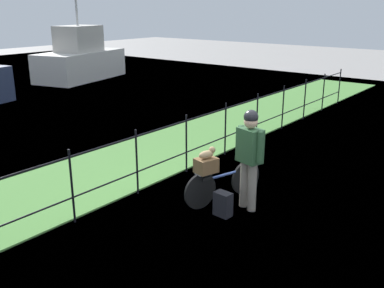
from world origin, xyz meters
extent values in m
plane|color=#9E9993|center=(0.00, 0.00, 0.00)|extent=(60.00, 60.00, 0.00)
cube|color=#569342|center=(0.00, 3.09, 0.01)|extent=(27.00, 2.40, 0.03)
cylinder|color=black|center=(-2.08, 1.82, 0.60)|extent=(0.04, 0.04, 1.20)
cylinder|color=black|center=(-0.69, 1.82, 0.60)|extent=(0.04, 0.04, 1.20)
cylinder|color=black|center=(0.69, 1.82, 0.60)|extent=(0.04, 0.04, 1.20)
cylinder|color=black|center=(2.08, 1.82, 0.60)|extent=(0.04, 0.04, 1.20)
cylinder|color=black|center=(3.46, 1.82, 0.60)|extent=(0.04, 0.04, 1.20)
cylinder|color=black|center=(4.85, 1.82, 0.60)|extent=(0.04, 0.04, 1.20)
cylinder|color=black|center=(6.23, 1.82, 0.60)|extent=(0.04, 0.04, 1.20)
cylinder|color=black|center=(7.62, 1.82, 0.60)|extent=(0.04, 0.04, 1.20)
cylinder|color=black|center=(9.00, 1.82, 0.60)|extent=(0.04, 0.04, 1.20)
cylinder|color=black|center=(0.00, 1.82, 0.42)|extent=(18.00, 0.03, 0.03)
cylinder|color=black|center=(0.00, 1.82, 1.08)|extent=(18.00, 0.03, 0.03)
cylinder|color=black|center=(0.50, 0.31, 0.31)|extent=(0.61, 0.21, 0.62)
cylinder|color=black|center=(-0.47, 0.58, 0.31)|extent=(0.61, 0.21, 0.62)
cylinder|color=#3D569E|center=(0.01, 0.44, 0.48)|extent=(0.77, 0.26, 0.04)
cube|color=black|center=(-0.36, 0.55, 0.52)|extent=(0.22, 0.14, 0.06)
cube|color=slate|center=(-0.36, 0.55, 0.61)|extent=(0.39, 0.25, 0.02)
cube|color=brown|center=(-0.36, 0.55, 0.74)|extent=(0.41, 0.35, 0.24)
ellipsoid|color=tan|center=(-0.36, 0.55, 0.92)|extent=(0.31, 0.21, 0.13)
sphere|color=tan|center=(-0.24, 0.52, 0.98)|extent=(0.11, 0.11, 0.11)
cylinder|color=gray|center=(0.06, 0.07, 0.41)|extent=(0.14, 0.14, 0.82)
cylinder|color=gray|center=(0.00, -0.13, 0.41)|extent=(0.14, 0.14, 0.82)
cube|color=#2D5633|center=(0.03, -0.03, 1.10)|extent=(0.36, 0.46, 0.56)
cylinder|color=#2D5633|center=(0.09, 0.18, 1.13)|extent=(0.10, 0.10, 0.50)
cylinder|color=#2D5633|center=(-0.03, -0.24, 1.13)|extent=(0.10, 0.10, 0.50)
sphere|color=tan|center=(0.03, -0.03, 1.49)|extent=(0.22, 0.22, 0.22)
sphere|color=black|center=(0.03, -0.03, 1.57)|extent=(0.23, 0.23, 0.23)
cube|color=black|center=(-0.45, 0.14, 0.20)|extent=(0.20, 0.29, 0.40)
cylinder|color=#38383D|center=(2.37, 1.32, 0.21)|extent=(0.20, 0.20, 0.43)
cube|color=silver|center=(6.86, 13.10, 0.63)|extent=(4.68, 2.98, 1.26)
cube|color=#B7B2A8|center=(6.86, 13.10, 1.83)|extent=(2.19, 1.81, 1.13)
cylinder|color=#B2B2B2|center=(6.86, 13.10, 3.20)|extent=(0.10, 0.10, 1.60)
camera|label=1|loc=(-5.75, -3.43, 3.23)|focal=40.81mm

